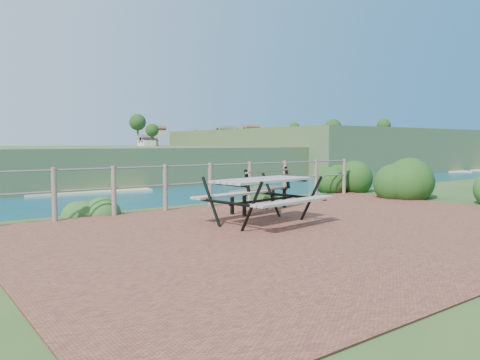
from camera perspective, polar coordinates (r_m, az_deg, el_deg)
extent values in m
cube|color=brown|center=(8.24, 9.23, -5.82)|extent=(10.00, 7.00, 0.12)
cylinder|color=#6B5B4C|center=(9.34, -21.70, -1.64)|extent=(0.10, 0.10, 1.00)
cylinder|color=#6B5B4C|center=(9.70, -15.12, -1.26)|extent=(0.10, 0.10, 1.00)
cylinder|color=#6B5B4C|center=(10.17, -9.09, -0.90)|extent=(0.10, 0.10, 1.00)
cylinder|color=#6B5B4C|center=(10.75, -3.65, -0.56)|extent=(0.10, 0.10, 1.00)
cylinder|color=#6B5B4C|center=(11.42, 1.19, -0.26)|extent=(0.10, 0.10, 1.00)
cylinder|color=#6B5B4C|center=(12.15, 5.48, 0.01)|extent=(0.10, 0.10, 1.00)
cylinder|color=#6B5B4C|center=(12.95, 9.25, 0.25)|extent=(0.10, 0.10, 1.00)
cylinder|color=#6B5B4C|center=(13.80, 12.58, 0.46)|extent=(0.10, 0.10, 1.00)
cylinder|color=slate|center=(10.72, -3.66, 1.83)|extent=(9.40, 0.04, 0.04)
cylinder|color=slate|center=(10.75, -3.65, -0.30)|extent=(9.40, 0.04, 0.04)
cube|color=#3C5329|center=(260.42, -2.59, 2.86)|extent=(260.00, 180.00, 12.00)
cube|color=#3C5329|center=(270.60, 12.89, 3.66)|extent=(160.00, 120.00, 20.00)
cube|color=#CFB68D|center=(188.92, 9.43, 0.43)|extent=(209.53, 114.73, 0.50)
cube|color=gray|center=(8.43, 2.76, 0.01)|extent=(2.01, 1.06, 0.04)
cube|color=gray|center=(8.46, 2.75, -2.15)|extent=(1.93, 0.55, 0.04)
cube|color=gray|center=(8.46, 2.75, -2.15)|extent=(1.93, 0.55, 0.04)
cylinder|color=black|center=(8.47, 2.75, -2.51)|extent=(1.64, 0.29, 0.05)
cube|color=brown|center=(10.04, 2.40, -1.18)|extent=(1.70, 0.87, 0.04)
cube|color=brown|center=(10.01, 2.41, 0.46)|extent=(1.62, 0.59, 0.38)
cube|color=black|center=(10.06, 2.40, -2.47)|extent=(0.07, 0.07, 0.45)
cube|color=black|center=(10.06, 2.40, -2.47)|extent=(0.07, 0.07, 0.45)
cube|color=black|center=(10.06, 2.40, -2.47)|extent=(0.07, 0.07, 0.45)
cube|color=black|center=(10.06, 2.40, -2.47)|extent=(0.07, 0.07, 0.45)
ellipsoid|color=#154013|center=(13.22, 19.88, -2.14)|extent=(1.49, 1.49, 2.11)
ellipsoid|color=#154013|center=(14.37, 12.64, -1.47)|extent=(1.21, 1.21, 1.72)
ellipsoid|color=#27511E|center=(9.96, -17.26, -4.18)|extent=(0.86, 0.86, 0.64)
ellipsoid|color=#154013|center=(12.65, 2.93, -2.17)|extent=(0.79, 0.79, 0.54)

